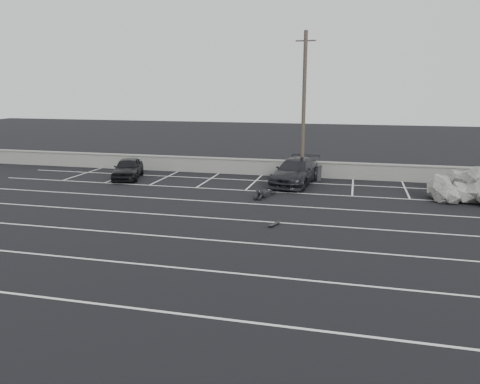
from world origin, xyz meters
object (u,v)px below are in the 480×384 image
(car_left, at_px, (128,168))
(skateboard, at_px, (274,224))
(trash_bin, at_px, (317,172))
(utility_pole, at_px, (304,106))
(person, at_px, (266,191))
(riprap_pile, at_px, (476,189))
(car_right, at_px, (295,172))

(car_left, relative_size, skateboard, 5.43)
(trash_bin, relative_size, skateboard, 1.30)
(utility_pole, bearing_deg, skateboard, -89.74)
(utility_pole, distance_m, person, 6.95)
(trash_bin, xyz_separation_m, riprap_pile, (8.55, -3.59, 0.12))
(trash_bin, distance_m, person, 5.67)
(trash_bin, relative_size, riprap_pile, 0.17)
(car_left, xyz_separation_m, person, (9.61, -2.70, -0.42))
(utility_pole, bearing_deg, car_right, -96.68)
(riprap_pile, bearing_deg, car_left, 176.85)
(trash_bin, height_order, riprap_pile, riprap_pile)
(riprap_pile, height_order, skateboard, riprap_pile)
(skateboard, bearing_deg, riprap_pile, 57.50)
(utility_pole, relative_size, person, 3.50)
(car_left, distance_m, riprap_pile, 20.55)
(car_left, xyz_separation_m, utility_pole, (10.99, 2.50, 3.97))
(person, bearing_deg, car_left, 174.26)
(car_left, bearing_deg, person, -32.03)
(car_right, xyz_separation_m, riprap_pile, (9.72, -1.93, -0.17))
(riprap_pile, bearing_deg, skateboard, -143.29)
(riprap_pile, bearing_deg, person, -171.83)
(car_left, relative_size, person, 1.51)
(car_right, height_order, riprap_pile, riprap_pile)
(car_right, distance_m, riprap_pile, 9.91)
(skateboard, bearing_deg, person, 125.35)
(car_left, relative_size, utility_pole, 0.43)
(riprap_pile, xyz_separation_m, person, (-10.90, -1.57, -0.35))
(person, bearing_deg, trash_bin, 75.41)
(car_left, xyz_separation_m, car_right, (10.79, 0.80, 0.10))
(utility_pole, height_order, riprap_pile, utility_pole)
(car_left, distance_m, skateboard, 13.76)
(car_right, height_order, trash_bin, car_right)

